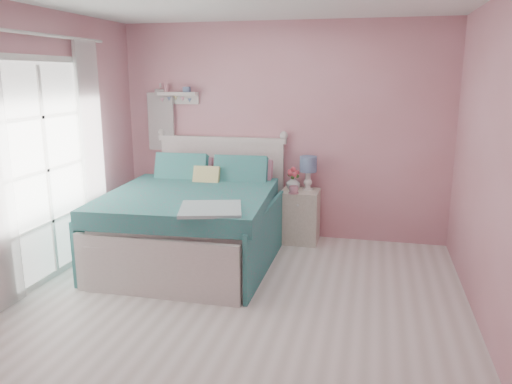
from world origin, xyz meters
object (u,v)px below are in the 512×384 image
at_px(nightstand, 300,216).
at_px(vase, 293,182).
at_px(table_lamp, 308,167).
at_px(teacup, 294,190).
at_px(bed, 195,222).

distance_m(nightstand, vase, 0.42).
relative_size(table_lamp, teacup, 3.62).
bearing_deg(nightstand, vase, 163.38).
bearing_deg(teacup, nightstand, 71.33).
height_order(vase, teacup, vase).
distance_m(bed, nightstand, 1.32).
relative_size(nightstand, table_lamp, 1.57).
distance_m(nightstand, teacup, 0.40).
height_order(table_lamp, teacup, table_lamp).
bearing_deg(vase, bed, -137.73).
xyz_separation_m(vase, teacup, (0.04, -0.20, -0.04)).
xyz_separation_m(nightstand, teacup, (-0.06, -0.17, 0.36)).
relative_size(bed, nightstand, 3.40).
bearing_deg(bed, nightstand, 34.72).
distance_m(bed, table_lamp, 1.50).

